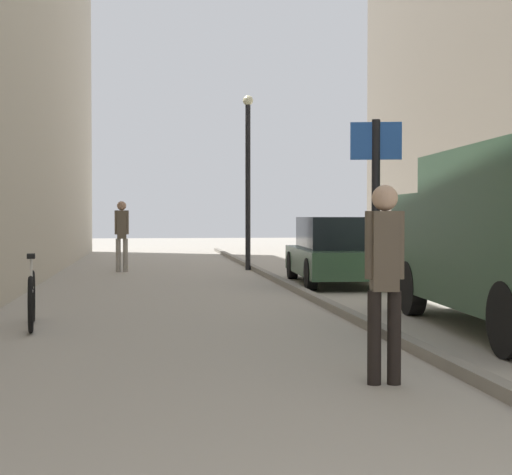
# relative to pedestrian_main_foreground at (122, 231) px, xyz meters

# --- Properties ---
(ground_plane) EXTENTS (80.00, 80.00, 0.00)m
(ground_plane) POSITION_rel_pedestrian_main_foreground_xyz_m (1.97, -7.72, -1.08)
(ground_plane) COLOR #A8A093
(kerb_strip) EXTENTS (0.16, 40.00, 0.12)m
(kerb_strip) POSITION_rel_pedestrian_main_foreground_xyz_m (3.55, -7.72, -1.02)
(kerb_strip) COLOR gray
(kerb_strip) RESTS_ON ground_plane
(pedestrian_main_foreground) EXTENTS (0.37, 0.24, 1.87)m
(pedestrian_main_foreground) POSITION_rel_pedestrian_main_foreground_xyz_m (0.00, 0.00, 0.00)
(pedestrian_main_foreground) COLOR gray
(pedestrian_main_foreground) RESTS_ON ground_plane
(pedestrian_mid_block) EXTENTS (0.34, 0.23, 1.73)m
(pedestrian_mid_block) POSITION_rel_pedestrian_main_foreground_xyz_m (2.73, -14.35, -0.08)
(pedestrian_mid_block) COLOR black
(pedestrian_mid_block) RESTS_ON ground_plane
(parked_car) EXTENTS (2.03, 4.29, 1.45)m
(parked_car) POSITION_rel_pedestrian_main_foreground_xyz_m (4.78, -4.40, -0.37)
(parked_car) COLOR #335138
(parked_car) RESTS_ON ground_plane
(street_sign_post) EXTENTS (0.59, 0.16, 2.60)m
(street_sign_post) POSITION_rel_pedestrian_main_foreground_xyz_m (3.36, -11.97, 0.47)
(street_sign_post) COLOR black
(street_sign_post) RESTS_ON ground_plane
(lamp_post) EXTENTS (0.28, 0.28, 4.76)m
(lamp_post) POSITION_rel_pedestrian_main_foreground_xyz_m (3.39, 0.25, 1.64)
(lamp_post) COLOR black
(lamp_post) RESTS_ON ground_plane
(bicycle_leaning) EXTENTS (0.27, 1.76, 0.98)m
(bicycle_leaning) POSITION_rel_pedestrian_main_foreground_xyz_m (-0.82, -10.36, -0.70)
(bicycle_leaning) COLOR black
(bicycle_leaning) RESTS_ON ground_plane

